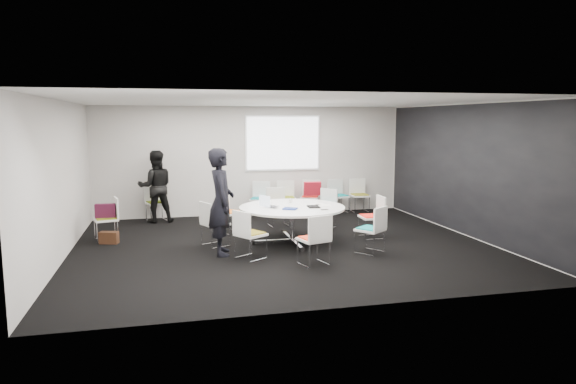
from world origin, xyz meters
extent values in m
cube|color=black|center=(0.00, 0.00, -0.02)|extent=(8.00, 7.00, 0.04)
cube|color=white|center=(0.00, 0.00, 2.82)|extent=(8.00, 7.00, 0.04)
cube|color=#B5B0AB|center=(0.00, 3.52, 1.40)|extent=(8.00, 0.04, 2.80)
cube|color=#B5B0AB|center=(0.00, -3.52, 1.40)|extent=(8.00, 0.04, 2.80)
cube|color=#B5B0AB|center=(-4.02, 0.00, 1.40)|extent=(0.04, 7.00, 2.80)
cube|color=#B5B0AB|center=(4.02, 0.00, 1.40)|extent=(0.04, 7.00, 2.80)
cube|color=black|center=(3.99, 0.00, 1.40)|extent=(0.01, 6.94, 2.74)
cube|color=silver|center=(0.24, 0.21, 0.04)|extent=(0.90, 0.90, 0.08)
cylinder|color=silver|center=(0.24, 0.21, 0.36)|extent=(0.10, 0.10, 0.65)
cylinder|color=white|center=(0.24, 0.21, 0.71)|extent=(2.12, 2.12, 0.04)
cube|color=white|center=(0.80, 3.46, 1.85)|extent=(1.90, 0.03, 1.35)
cube|color=silver|center=(1.94, 0.20, 0.21)|extent=(0.43, 0.43, 0.42)
cube|color=white|center=(1.94, 0.20, 0.44)|extent=(0.45, 0.47, 0.04)
cube|color=red|center=(1.94, 0.20, 0.47)|extent=(0.39, 0.41, 0.03)
cube|color=white|center=(2.15, 0.19, 0.67)|extent=(0.05, 0.46, 0.42)
cube|color=silver|center=(1.28, 1.41, 0.21)|extent=(0.59, 0.59, 0.42)
cube|color=white|center=(1.28, 1.41, 0.44)|extent=(0.63, 0.63, 0.04)
cube|color=#096785|center=(1.28, 1.41, 0.47)|extent=(0.54, 0.55, 0.03)
cube|color=white|center=(1.44, 1.53, 0.67)|extent=(0.31, 0.39, 0.42)
cube|color=silver|center=(0.32, 1.85, 0.21)|extent=(0.46, 0.46, 0.42)
cube|color=white|center=(0.32, 1.85, 0.44)|extent=(0.50, 0.49, 0.04)
cube|color=#6D6414|center=(0.32, 1.85, 0.47)|extent=(0.44, 0.42, 0.03)
cube|color=white|center=(0.30, 2.06, 0.67)|extent=(0.46, 0.09, 0.42)
cube|color=silver|center=(-0.88, 1.38, 0.21)|extent=(0.59, 0.59, 0.42)
cube|color=white|center=(-0.88, 1.38, 0.44)|extent=(0.64, 0.63, 0.04)
cube|color=#D06116|center=(-0.88, 1.38, 0.47)|extent=(0.55, 0.55, 0.03)
cube|color=white|center=(-1.02, 1.54, 0.67)|extent=(0.37, 0.33, 0.42)
cube|color=silver|center=(-1.29, 0.26, 0.21)|extent=(0.56, 0.56, 0.42)
cube|color=white|center=(-1.29, 0.26, 0.44)|extent=(0.59, 0.60, 0.04)
cube|color=#0A8475|center=(-1.29, 0.26, 0.47)|extent=(0.51, 0.52, 0.03)
cube|color=white|center=(-1.48, 0.17, 0.67)|extent=(0.22, 0.43, 0.42)
cube|color=silver|center=(-0.78, -0.83, 0.21)|extent=(0.58, 0.58, 0.42)
cube|color=white|center=(-0.78, -0.83, 0.44)|extent=(0.62, 0.62, 0.04)
cube|color=olive|center=(-0.78, -0.83, 0.47)|extent=(0.53, 0.54, 0.03)
cube|color=white|center=(-0.95, -0.94, 0.67)|extent=(0.28, 0.41, 0.42)
cube|color=silver|center=(0.20, -1.46, 0.21)|extent=(0.52, 0.52, 0.42)
cube|color=white|center=(0.20, -1.46, 0.44)|extent=(0.56, 0.55, 0.04)
cube|color=red|center=(0.20, -1.46, 0.47)|extent=(0.49, 0.47, 0.03)
cube|color=white|center=(0.26, -1.66, 0.67)|extent=(0.45, 0.16, 0.42)
cube|color=silver|center=(1.44, -0.94, 0.21)|extent=(0.59, 0.59, 0.42)
cube|color=white|center=(1.44, -0.94, 0.44)|extent=(0.63, 0.63, 0.04)
cube|color=#0A7677|center=(1.44, -0.94, 0.47)|extent=(0.55, 0.54, 0.03)
cube|color=white|center=(1.57, -1.11, 0.67)|extent=(0.39, 0.31, 0.42)
cube|color=silver|center=(0.11, 3.12, 0.21)|extent=(0.55, 0.55, 0.42)
cube|color=white|center=(0.11, 3.12, 0.44)|extent=(0.59, 0.58, 0.04)
cube|color=#0D7A85|center=(0.11, 3.12, 0.47)|extent=(0.52, 0.50, 0.03)
cube|color=white|center=(0.19, 3.31, 0.67)|extent=(0.44, 0.21, 0.42)
cube|color=silver|center=(0.81, 3.13, 0.21)|extent=(0.47, 0.47, 0.42)
cube|color=white|center=(0.81, 3.13, 0.44)|extent=(0.51, 0.49, 0.04)
cube|color=olive|center=(0.81, 3.13, 0.47)|extent=(0.44, 0.43, 0.03)
cube|color=white|center=(0.84, 3.34, 0.67)|extent=(0.46, 0.09, 0.42)
cube|color=silver|center=(1.45, 3.15, 0.21)|extent=(0.55, 0.55, 0.42)
cube|color=white|center=(1.45, 3.15, 0.44)|extent=(0.60, 0.59, 0.04)
cube|color=red|center=(1.45, 3.15, 0.47)|extent=(0.52, 0.51, 0.03)
cube|color=white|center=(1.54, 3.34, 0.67)|extent=(0.44, 0.22, 0.42)
cube|color=silver|center=(2.24, 3.15, 0.21)|extent=(0.49, 0.49, 0.42)
cube|color=white|center=(2.24, 3.15, 0.44)|extent=(0.53, 0.51, 0.04)
cube|color=#07797E|center=(2.24, 3.15, 0.47)|extent=(0.46, 0.44, 0.03)
cube|color=white|center=(2.21, 3.36, 0.67)|extent=(0.46, 0.11, 0.42)
cube|color=silver|center=(2.84, 3.15, 0.21)|extent=(0.43, 0.43, 0.42)
cube|color=white|center=(2.84, 3.15, 0.44)|extent=(0.47, 0.45, 0.04)
cube|color=olive|center=(2.84, 3.15, 0.47)|extent=(0.41, 0.39, 0.03)
cube|color=white|center=(2.84, 3.36, 0.67)|extent=(0.46, 0.05, 0.42)
cube|color=silver|center=(-3.42, 1.23, 0.21)|extent=(0.51, 0.51, 0.42)
cube|color=white|center=(-3.42, 1.23, 0.44)|extent=(0.54, 0.55, 0.04)
cube|color=#696E14|center=(-3.42, 1.23, 0.47)|extent=(0.46, 0.48, 0.03)
cube|color=white|center=(-3.22, 1.28, 0.67)|extent=(0.14, 0.46, 0.42)
cube|color=silver|center=(-2.45, 3.13, 0.21)|extent=(0.53, 0.53, 0.42)
cube|color=white|center=(-2.45, 3.13, 0.44)|extent=(0.57, 0.56, 0.04)
cube|color=#576B13|center=(-2.45, 3.13, 0.47)|extent=(0.50, 0.49, 0.03)
cube|color=white|center=(-2.52, 3.33, 0.67)|extent=(0.45, 0.18, 0.42)
imported|color=black|center=(-1.24, -0.40, 0.98)|extent=(0.50, 0.73, 1.95)
imported|color=black|center=(-2.45, 2.98, 0.87)|extent=(0.90, 0.73, 1.73)
imported|color=#333338|center=(-0.13, 0.25, 0.74)|extent=(0.35, 0.41, 0.03)
cube|color=silver|center=(-0.32, 0.21, 0.86)|extent=(0.18, 0.26, 0.22)
cube|color=black|center=(0.64, 0.05, 0.74)|extent=(0.24, 0.32, 0.02)
cube|color=navy|center=(0.12, -0.09, 0.74)|extent=(0.33, 0.30, 0.03)
cube|color=white|center=(0.81, 0.40, 0.73)|extent=(0.36, 0.36, 0.00)
cube|color=white|center=(0.90, 0.23, 0.73)|extent=(0.31, 0.22, 0.00)
cylinder|color=white|center=(0.31, 0.63, 0.78)|extent=(0.08, 0.08, 0.09)
cube|color=black|center=(0.76, -0.30, 0.73)|extent=(0.15, 0.08, 0.01)
cube|color=#421127|center=(-3.42, 1.23, 0.62)|extent=(0.41, 0.17, 0.28)
cube|color=#351E11|center=(-3.35, 0.95, 0.12)|extent=(0.39, 0.26, 0.24)
cube|color=#AD1524|center=(1.45, 2.94, 0.70)|extent=(0.45, 0.18, 0.36)
camera|label=1|loc=(-2.20, -9.62, 2.45)|focal=32.00mm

